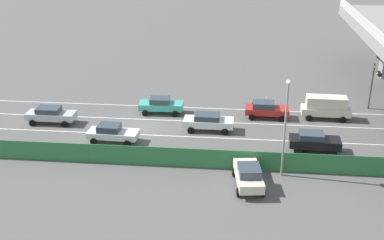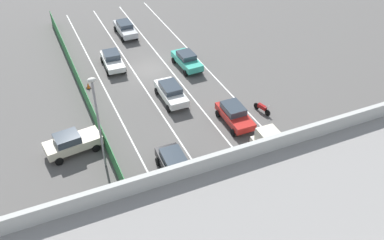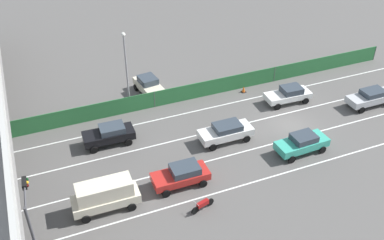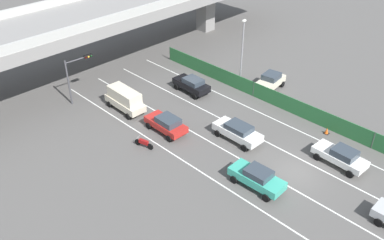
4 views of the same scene
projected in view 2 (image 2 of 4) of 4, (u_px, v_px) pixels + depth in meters
ground_plane at (151, 69)px, 43.93m from camera, size 300.00×300.00×0.00m
lane_line_left_edge at (212, 75)px, 42.99m from camera, size 0.14×43.36×0.01m
lane_line_mid_left at (180, 82)px, 41.82m from camera, size 0.14×43.36×0.01m
lane_line_mid_right at (146, 90)px, 40.65m from camera, size 0.14×43.36×0.01m
lane_line_right_edge at (110, 98)px, 39.48m from camera, size 0.14×43.36×0.01m
elevated_overpass at (333, 215)px, 20.16m from camera, size 57.00×9.55×7.93m
green_fence at (85, 96)px, 38.27m from camera, size 0.10×39.46×1.67m
car_hatchback_white at (112, 60)px, 43.73m from camera, size 2.15×4.54×1.62m
car_van_cream at (276, 151)px, 31.50m from camera, size 2.05×4.74×2.30m
car_taxi_teal at (187, 60)px, 43.65m from camera, size 2.08×4.49×1.66m
car_sedan_silver at (125, 28)px, 49.92m from camera, size 1.92×4.66×1.62m
car_sedan_red at (234, 114)px, 35.89m from camera, size 2.06×4.30×1.64m
car_sedan_black at (175, 164)px, 30.82m from camera, size 2.10×4.33×1.69m
car_sedan_white at (171, 92)px, 38.69m from camera, size 2.04×4.63×1.63m
motorcycle at (262, 108)px, 37.44m from camera, size 0.74×1.91×0.93m
parked_sedan_cream at (72, 142)px, 32.81m from camera, size 4.56×2.46×1.78m
traffic_light at (348, 161)px, 27.34m from camera, size 3.07×0.52×4.88m
street_lamp at (98, 116)px, 29.34m from camera, size 0.60×0.36×7.75m
traffic_cone at (88, 86)px, 40.74m from camera, size 0.47×0.47×0.64m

